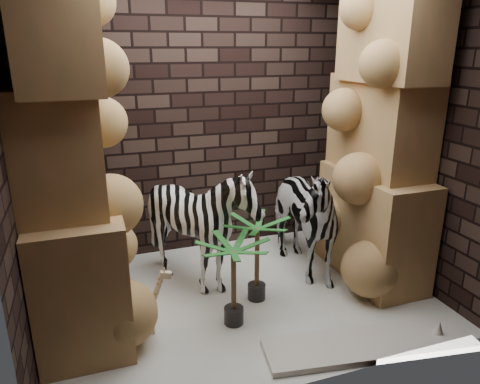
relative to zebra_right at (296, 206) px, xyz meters
name	(u,v)px	position (x,y,z in m)	size (l,w,h in m)	color
floor	(241,296)	(-0.71, -0.33, -0.73)	(3.50, 3.50, 0.00)	white
wall_back	(204,121)	(-0.71, 0.92, 0.77)	(3.50, 3.50, 0.00)	black
wall_front	(310,184)	(-0.71, -1.58, 0.77)	(3.50, 3.50, 0.00)	black
wall_left	(17,159)	(-2.46, -0.33, 0.77)	(3.00, 3.00, 0.00)	black
wall_right	(410,131)	(1.04, -0.33, 0.77)	(3.00, 3.00, 0.00)	black
rock_pillar_left	(68,156)	(-2.11, -0.33, 0.77)	(0.68, 1.30, 3.00)	tan
rock_pillar_right	(382,133)	(0.71, -0.33, 0.77)	(0.58, 1.25, 3.00)	tan
zebra_right	(296,206)	(0.00, 0.00, 0.00)	(0.66, 1.23, 1.45)	white
zebra_left	(201,232)	(-1.02, -0.02, -0.14)	(1.05, 1.30, 1.18)	white
giraffe_toy	(142,302)	(-1.67, -0.60, -0.43)	(0.31, 0.10, 0.60)	beige
palm_front	(257,260)	(-0.59, -0.40, -0.32)	(0.36, 0.36, 0.82)	#135B1C
palm_back	(234,283)	(-0.92, -0.71, -0.34)	(0.36, 0.36, 0.78)	#135B1C
surfboard	(370,344)	(0.01, -1.38, -0.70)	(1.71, 0.42, 0.05)	beige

